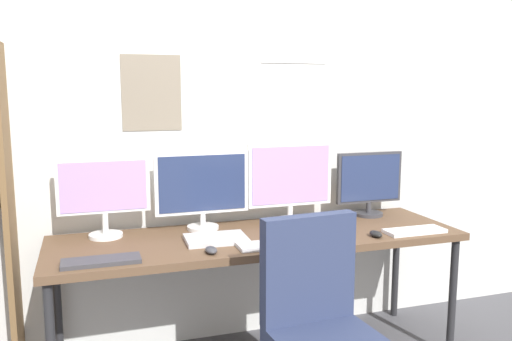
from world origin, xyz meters
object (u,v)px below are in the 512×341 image
(monitor_far_left, at_px, (104,192))
(mouse_right_side, at_px, (211,250))
(desk, at_px, (259,243))
(mouse_left_side, at_px, (376,234))
(laptop_closed, at_px, (216,239))
(monitor_center_left, at_px, (202,187))
(monitor_far_right, at_px, (369,182))
(keyboard_right, at_px, (415,231))
(keyboard_center, at_px, (273,244))
(monitor_center_right, at_px, (290,179))
(keyboard_left, at_px, (101,261))

(monitor_far_left, bearing_deg, mouse_right_side, -43.60)
(desk, xyz_separation_m, mouse_left_side, (0.59, -0.24, 0.07))
(desk, bearing_deg, laptop_closed, -169.37)
(monitor_center_left, bearing_deg, mouse_left_side, -27.76)
(desk, bearing_deg, monitor_far_right, 14.81)
(keyboard_right, bearing_deg, keyboard_center, 180.00)
(monitor_far_left, bearing_deg, monitor_far_right, 0.00)
(mouse_left_side, bearing_deg, monitor_center_right, 125.49)
(monitor_center_right, distance_m, monitor_far_right, 0.54)
(monitor_far_left, height_order, keyboard_left, monitor_far_left)
(monitor_far_right, height_order, mouse_right_side, monitor_far_right)
(monitor_far_left, distance_m, monitor_center_right, 1.07)
(keyboard_left, bearing_deg, desk, 15.31)
(mouse_left_side, bearing_deg, monitor_far_left, 162.05)
(desk, relative_size, mouse_right_side, 23.39)
(monitor_center_right, bearing_deg, keyboard_left, -158.23)
(keyboard_right, bearing_deg, monitor_center_left, 158.23)
(monitor_center_right, distance_m, keyboard_left, 1.22)
(mouse_right_side, bearing_deg, monitor_center_right, 37.47)
(keyboard_left, height_order, mouse_left_side, mouse_left_side)
(mouse_left_side, distance_m, laptop_closed, 0.86)
(keyboard_right, distance_m, laptop_closed, 1.11)
(monitor_center_left, height_order, monitor_center_right, monitor_center_right)
(monitor_far_right, height_order, keyboard_left, monitor_far_right)
(monitor_center_right, relative_size, keyboard_left, 1.48)
(keyboard_center, height_order, laptop_closed, laptop_closed)
(desk, xyz_separation_m, keyboard_left, (-0.84, -0.23, 0.06))
(keyboard_center, height_order, mouse_left_side, mouse_left_side)
(monitor_center_right, bearing_deg, monitor_far_right, -0.01)
(monitor_far_left, xyz_separation_m, mouse_left_side, (1.39, -0.45, -0.23))
(keyboard_right, bearing_deg, laptop_closed, 170.54)
(monitor_far_left, xyz_separation_m, monitor_center_right, (1.07, 0.00, 0.02))
(monitor_far_left, relative_size, keyboard_right, 1.41)
(monitor_center_right, relative_size, keyboard_right, 1.53)
(monitor_center_right, bearing_deg, keyboard_center, -121.16)
(monitor_center_right, bearing_deg, monitor_center_left, -180.00)
(keyboard_left, relative_size, mouse_left_side, 3.70)
(monitor_far_right, bearing_deg, keyboard_left, -164.93)
(monitor_far_left, xyz_separation_m, monitor_center_left, (0.54, 0.00, -0.00))
(monitor_far_left, relative_size, monitor_center_left, 0.90)
(keyboard_center, xyz_separation_m, mouse_left_side, (0.59, -0.01, 0.01))
(monitor_far_right, bearing_deg, mouse_right_side, -158.06)
(mouse_left_side, relative_size, laptop_closed, 0.30)
(keyboard_center, bearing_deg, mouse_right_side, -177.87)
(keyboard_right, relative_size, mouse_left_side, 3.58)
(desk, xyz_separation_m, laptop_closed, (-0.25, -0.05, 0.06))
(mouse_right_side, bearing_deg, laptop_closed, 69.84)
(monitor_center_left, distance_m, mouse_left_side, 0.99)
(monitor_far_right, distance_m, mouse_right_side, 1.23)
(monitor_far_left, distance_m, monitor_far_right, 1.61)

